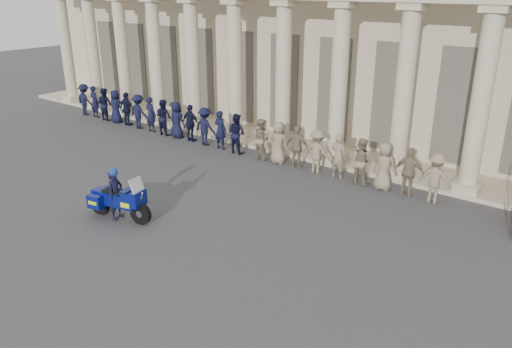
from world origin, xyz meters
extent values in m
plane|color=#3A3A3D|center=(0.00, 0.00, 0.00)|extent=(90.00, 90.00, 0.00)
cube|color=#BCAB8D|center=(0.00, 15.00, 4.50)|extent=(40.00, 10.00, 9.00)
cube|color=#BCAB8D|center=(0.00, 8.80, 0.07)|extent=(40.00, 2.60, 0.15)
cube|color=#BCAB8D|center=(-16.90, 8.00, 0.30)|extent=(0.90, 0.90, 0.30)
cylinder|color=#BCAB8D|center=(-16.90, 8.00, 3.25)|extent=(0.64, 0.64, 5.60)
cube|color=#BCAB8D|center=(-14.30, 8.00, 0.30)|extent=(0.90, 0.90, 0.30)
cylinder|color=#BCAB8D|center=(-14.30, 8.00, 3.25)|extent=(0.64, 0.64, 5.60)
cube|color=#BCAB8D|center=(-11.70, 8.00, 0.30)|extent=(0.90, 0.90, 0.30)
cylinder|color=#BCAB8D|center=(-11.70, 8.00, 3.25)|extent=(0.64, 0.64, 5.60)
cube|color=#BCAB8D|center=(-9.10, 8.00, 0.30)|extent=(0.90, 0.90, 0.30)
cylinder|color=#BCAB8D|center=(-9.10, 8.00, 3.25)|extent=(0.64, 0.64, 5.60)
cube|color=#BCAB8D|center=(-6.50, 8.00, 0.30)|extent=(0.90, 0.90, 0.30)
cylinder|color=#BCAB8D|center=(-6.50, 8.00, 3.25)|extent=(0.64, 0.64, 5.60)
cube|color=#BCAB8D|center=(-6.50, 8.00, 6.17)|extent=(0.85, 0.85, 0.24)
cube|color=#BCAB8D|center=(-3.90, 8.00, 0.30)|extent=(0.90, 0.90, 0.30)
cylinder|color=#BCAB8D|center=(-3.90, 8.00, 3.25)|extent=(0.64, 0.64, 5.60)
cube|color=#BCAB8D|center=(-3.90, 8.00, 6.17)|extent=(0.85, 0.85, 0.24)
cube|color=#BCAB8D|center=(-1.30, 8.00, 0.30)|extent=(0.90, 0.90, 0.30)
cylinder|color=#BCAB8D|center=(-1.30, 8.00, 3.25)|extent=(0.64, 0.64, 5.60)
cube|color=#BCAB8D|center=(-1.30, 8.00, 6.17)|extent=(0.85, 0.85, 0.24)
cube|color=#BCAB8D|center=(1.30, 8.00, 0.30)|extent=(0.90, 0.90, 0.30)
cylinder|color=#BCAB8D|center=(1.30, 8.00, 3.25)|extent=(0.64, 0.64, 5.60)
cube|color=#BCAB8D|center=(1.30, 8.00, 6.17)|extent=(0.85, 0.85, 0.24)
cube|color=#BCAB8D|center=(3.90, 8.00, 0.30)|extent=(0.90, 0.90, 0.30)
cylinder|color=#BCAB8D|center=(3.90, 8.00, 3.25)|extent=(0.64, 0.64, 5.60)
cube|color=#BCAB8D|center=(3.90, 8.00, 6.17)|extent=(0.85, 0.85, 0.24)
cube|color=#BCAB8D|center=(6.50, 8.00, 0.30)|extent=(0.90, 0.90, 0.30)
cylinder|color=#BCAB8D|center=(6.50, 8.00, 3.25)|extent=(0.64, 0.64, 5.60)
cube|color=#BCAB8D|center=(6.50, 8.00, 6.17)|extent=(0.85, 0.85, 0.24)
cube|color=black|center=(-15.60, 10.02, 2.55)|extent=(1.30, 0.12, 4.20)
cube|color=black|center=(-13.00, 10.02, 2.55)|extent=(1.30, 0.12, 4.20)
cube|color=black|center=(-10.40, 10.02, 2.55)|extent=(1.30, 0.12, 4.20)
cube|color=black|center=(-7.80, 10.02, 2.55)|extent=(1.30, 0.12, 4.20)
cube|color=black|center=(-5.20, 10.02, 2.55)|extent=(1.30, 0.12, 4.20)
cube|color=black|center=(-2.60, 10.02, 2.55)|extent=(1.30, 0.12, 4.20)
cube|color=black|center=(0.00, 10.02, 2.55)|extent=(1.30, 0.12, 4.20)
cube|color=black|center=(2.60, 10.02, 2.55)|extent=(1.30, 0.12, 4.20)
cube|color=black|center=(5.20, 10.02, 2.55)|extent=(1.30, 0.12, 4.20)
imported|color=black|center=(-13.67, 6.68, 0.86)|extent=(1.12, 0.64, 1.73)
imported|color=black|center=(-12.77, 6.68, 0.86)|extent=(0.63, 0.41, 1.73)
imported|color=black|center=(-11.86, 6.68, 0.86)|extent=(0.84, 0.65, 1.73)
imported|color=black|center=(-10.95, 6.68, 0.86)|extent=(0.84, 0.55, 1.73)
imported|color=black|center=(-10.04, 6.68, 0.86)|extent=(1.01, 0.42, 1.73)
imported|color=black|center=(-9.13, 6.68, 0.86)|extent=(1.12, 0.64, 1.73)
imported|color=black|center=(-8.23, 6.68, 0.86)|extent=(0.63, 0.41, 1.73)
imported|color=black|center=(-7.32, 6.68, 0.86)|extent=(0.84, 0.65, 1.73)
imported|color=black|center=(-6.41, 6.68, 0.86)|extent=(0.84, 0.55, 1.73)
imported|color=black|center=(-5.50, 6.68, 0.86)|extent=(1.01, 0.42, 1.73)
imported|color=black|center=(-4.59, 6.68, 0.86)|extent=(1.12, 0.64, 1.73)
imported|color=black|center=(-3.69, 6.68, 0.86)|extent=(0.63, 0.41, 1.73)
imported|color=black|center=(-2.78, 6.68, 0.86)|extent=(0.84, 0.65, 1.73)
imported|color=#86755C|center=(-1.47, 6.68, 0.86)|extent=(0.84, 0.65, 1.73)
imported|color=#86755C|center=(-0.56, 6.68, 0.86)|extent=(0.84, 0.55, 1.73)
imported|color=#86755C|center=(0.35, 6.68, 0.86)|extent=(1.01, 0.42, 1.73)
imported|color=#86755C|center=(1.25, 6.68, 0.86)|extent=(1.12, 0.64, 1.73)
imported|color=#86755C|center=(2.16, 6.68, 0.86)|extent=(0.63, 0.41, 1.73)
imported|color=#86755C|center=(3.07, 6.68, 0.86)|extent=(0.84, 0.65, 1.73)
imported|color=#86755C|center=(3.98, 6.68, 0.86)|extent=(0.84, 0.55, 1.73)
imported|color=#86755C|center=(4.89, 6.68, 0.86)|extent=(1.01, 0.42, 1.73)
imported|color=#86755C|center=(5.79, 6.68, 0.86)|extent=(1.12, 0.64, 1.73)
cylinder|color=black|center=(-0.69, -0.39, 0.35)|extent=(0.72, 0.29, 0.71)
cylinder|color=black|center=(-2.27, -0.71, 0.35)|extent=(0.72, 0.29, 0.71)
cube|color=navy|center=(-1.43, -0.54, 0.67)|extent=(1.30, 0.68, 0.41)
cube|color=navy|center=(-0.90, -0.43, 0.84)|extent=(0.69, 0.66, 0.48)
cube|color=silver|center=(-0.90, -0.43, 0.59)|extent=(0.29, 0.36, 0.13)
cube|color=#B2BFCC|center=(-0.73, -0.40, 1.20)|extent=(0.32, 0.53, 0.58)
cube|color=black|center=(-1.64, -0.58, 0.88)|extent=(0.76, 0.49, 0.11)
cube|color=navy|center=(-2.22, -0.69, 0.75)|extent=(0.44, 0.43, 0.24)
cube|color=navy|center=(-2.05, -1.01, 0.59)|extent=(0.52, 0.33, 0.43)
cube|color=#C0E80C|center=(-2.05, -1.01, 0.59)|extent=(0.37, 0.32, 0.11)
cube|color=navy|center=(-2.18, -0.34, 0.59)|extent=(0.52, 0.33, 0.43)
cube|color=#C0E80C|center=(-2.18, -0.34, 0.59)|extent=(0.37, 0.32, 0.11)
cylinder|color=silver|center=(-2.01, -0.39, 0.32)|extent=(0.65, 0.23, 0.11)
cylinder|color=black|center=(-0.90, -0.43, 1.10)|extent=(0.18, 0.75, 0.04)
imported|color=black|center=(-1.59, -0.57, 0.79)|extent=(0.48, 0.64, 1.58)
sphere|color=navy|center=(-1.59, -0.57, 1.53)|extent=(0.28, 0.28, 0.28)
camera|label=1|loc=(10.43, -9.11, 6.89)|focal=35.00mm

